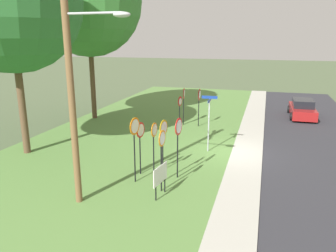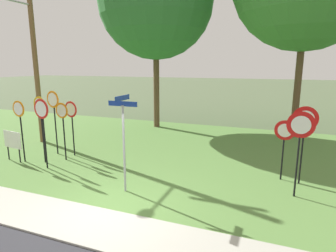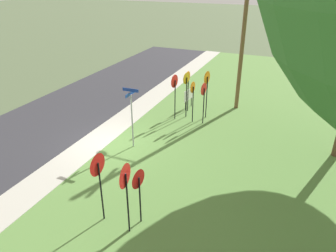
# 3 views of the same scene
# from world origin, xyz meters

# --- Properties ---
(ground_plane) EXTENTS (160.00, 160.00, 0.00)m
(ground_plane) POSITION_xyz_m (0.00, 0.00, 0.00)
(ground_plane) COLOR #4C5B3D
(sidewalk_strip) EXTENTS (44.00, 1.60, 0.06)m
(sidewalk_strip) POSITION_xyz_m (0.00, -0.80, 0.03)
(sidewalk_strip) COLOR #ADAA9E
(sidewalk_strip) RESTS_ON ground_plane
(grass_median) EXTENTS (44.00, 12.00, 0.04)m
(grass_median) POSITION_xyz_m (0.00, 6.00, 0.02)
(grass_median) COLOR #567F3D
(grass_median) RESTS_ON ground_plane
(stop_sign_near_left) EXTENTS (0.63, 0.11, 2.40)m
(stop_sign_near_left) POSITION_xyz_m (-4.04, 2.96, 1.75)
(stop_sign_near_left) COLOR black
(stop_sign_near_left) RESTS_ON grass_median
(stop_sign_near_right) EXTENTS (0.64, 0.11, 2.51)m
(stop_sign_near_right) POSITION_xyz_m (-5.46, 2.16, 1.84)
(stop_sign_near_right) COLOR black
(stop_sign_near_right) RESTS_ON grass_median
(stop_sign_far_left) EXTENTS (0.72, 0.14, 2.80)m
(stop_sign_far_left) POSITION_xyz_m (-4.95, 3.48, 2.08)
(stop_sign_far_left) COLOR black
(stop_sign_far_left) RESTS_ON grass_median
(stop_sign_far_center) EXTENTS (0.66, 0.14, 2.69)m
(stop_sign_far_center) POSITION_xyz_m (-4.58, 2.37, 1.98)
(stop_sign_far_center) COLOR black
(stop_sign_far_center) RESTS_ON grass_median
(stop_sign_far_right) EXTENTS (0.74, 0.13, 2.67)m
(stop_sign_far_right) POSITION_xyz_m (-4.01, 1.89, 1.99)
(stop_sign_far_right) COLOR black
(stop_sign_far_right) RESTS_ON grass_median
(stop_sign_center_tall) EXTENTS (0.68, 0.13, 2.39)m
(stop_sign_center_tall) POSITION_xyz_m (-4.10, 3.57, 1.76)
(stop_sign_center_tall) COLOR black
(stop_sign_center_tall) RESTS_ON grass_median
(yield_sign_near_left) EXTENTS (0.67, 0.13, 2.09)m
(yield_sign_near_left) POSITION_xyz_m (4.34, 3.98, 1.58)
(yield_sign_near_left) COLOR black
(yield_sign_near_left) RESTS_ON grass_median
(yield_sign_near_right) EXTENTS (0.78, 0.11, 2.60)m
(yield_sign_near_right) POSITION_xyz_m (4.73, 2.73, 1.99)
(yield_sign_near_right) COLOR black
(yield_sign_near_right) RESTS_ON grass_median
(yield_sign_far_left) EXTENTS (0.81, 0.12, 2.61)m
(yield_sign_far_left) POSITION_xyz_m (4.91, 3.85, 2.00)
(yield_sign_far_left) COLOR black
(yield_sign_far_left) RESTS_ON grass_median
(street_name_post) EXTENTS (0.96, 0.82, 3.01)m
(street_name_post) POSITION_xyz_m (-0.20, 1.24, 1.83)
(street_name_post) COLOR #9EA0A8
(street_name_post) RESTS_ON grass_median
(utility_pole) EXTENTS (2.10, 2.38, 9.23)m
(utility_pole) POSITION_xyz_m (-7.15, 4.71, 5.01)
(utility_pole) COLOR brown
(utility_pole) RESTS_ON grass_median
(notice_board) EXTENTS (1.09, 0.19, 1.25)m
(notice_board) POSITION_xyz_m (-5.91, 2.08, 0.87)
(notice_board) COLOR black
(notice_board) RESTS_ON grass_median
(oak_tree_left) EXTENTS (6.79, 6.79, 10.96)m
(oak_tree_left) POSITION_xyz_m (-3.15, 10.41, 7.60)
(oak_tree_left) COLOR brown
(oak_tree_left) RESTS_ON grass_median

